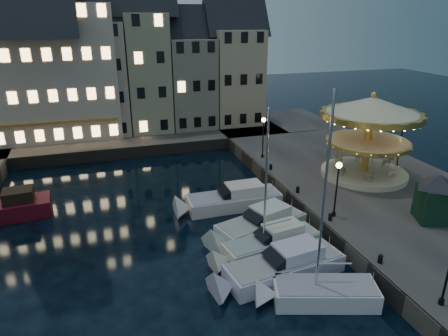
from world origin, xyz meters
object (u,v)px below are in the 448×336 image
object	(u,v)px
bollard_a	(380,258)
motorboat_a	(315,293)
bollard_c	(298,189)
motorboat_b	(279,268)
motorboat_d	(257,227)
carousel	(370,122)
red_fishing_boat	(2,210)
motorboat_e	(229,200)
bollard_d	(271,167)
ticket_kiosk	(437,190)
streetlamp_b	(337,182)
motorboat_c	(267,245)
streetlamp_d	(401,140)
bollard_b	(330,216)
streetlamp_c	(263,132)

from	to	relation	value
bollard_a	motorboat_a	xyz separation A→B (m)	(-4.56, -0.49, -1.07)
bollard_c	motorboat_b	size ratio (longest dim) A/B	0.07
motorboat_d	carousel	world-z (taller)	carousel
red_fishing_boat	motorboat_e	bearing A→B (deg)	-11.37
motorboat_e	red_fishing_boat	xyz separation A→B (m)	(-17.63, 3.55, 0.05)
bollard_d	ticket_kiosk	bearing A→B (deg)	-61.41
motorboat_b	motorboat_e	distance (m)	9.94
streetlamp_b	bollard_d	distance (m)	10.30
streetlamp_b	motorboat_e	distance (m)	9.20
motorboat_c	motorboat_e	world-z (taller)	motorboat_c
carousel	motorboat_c	bearing A→B (deg)	-149.81
streetlamp_d	motorboat_e	bearing A→B (deg)	-176.92
motorboat_a	motorboat_e	xyz separation A→B (m)	(-0.89, 12.56, 0.11)
bollard_a	motorboat_b	xyz separation A→B (m)	(-5.53, 2.12, -0.96)
carousel	streetlamp_b	bearing A→B (deg)	-138.54
streetlamp_d	motorboat_e	size ratio (longest dim) A/B	0.47
streetlamp_b	ticket_kiosk	bearing A→B (deg)	-22.92
bollard_b	ticket_kiosk	world-z (taller)	ticket_kiosk
streetlamp_d	bollard_c	world-z (taller)	streetlamp_d
bollard_b	red_fishing_boat	world-z (taller)	red_fishing_boat
bollard_d	motorboat_a	xyz separation A→B (m)	(-4.56, -16.49, -1.07)
streetlamp_d	motorboat_a	world-z (taller)	motorboat_a
streetlamp_d	motorboat_c	bearing A→B (deg)	-154.12
streetlamp_b	motorboat_c	size ratio (longest dim) A/B	0.40
streetlamp_c	motorboat_c	size ratio (longest dim) A/B	0.40
streetlamp_b	motorboat_e	bearing A→B (deg)	134.90
bollard_c	bollard_d	size ratio (longest dim) A/B	1.00
streetlamp_d	red_fishing_boat	xyz separation A→B (m)	(-34.97, 2.61, -3.32)
streetlamp_c	motorboat_d	distance (m)	13.81
bollard_a	bollard_d	xyz separation A→B (m)	(0.00, 16.00, 0.00)
streetlamp_b	motorboat_a	world-z (taller)	motorboat_a
streetlamp_b	streetlamp_d	xyz separation A→B (m)	(11.30, 7.00, 0.00)
streetlamp_d	motorboat_a	bearing A→B (deg)	-140.65
motorboat_c	motorboat_e	xyz separation A→B (m)	(-0.22, 7.37, -0.03)
motorboat_a	motorboat_c	bearing A→B (deg)	97.31
bollard_d	motorboat_b	world-z (taller)	motorboat_b
motorboat_b	motorboat_a	bearing A→B (deg)	-69.64
bollard_b	motorboat_a	world-z (taller)	motorboat_a
motorboat_c	motorboat_d	size ratio (longest dim) A/B	1.33
bollard_c	motorboat_b	xyz separation A→B (m)	(-5.53, -8.38, -0.96)
bollard_c	red_fishing_boat	size ratio (longest dim) A/B	0.07
motorboat_b	ticket_kiosk	world-z (taller)	ticket_kiosk
bollard_a	streetlamp_c	bearing A→B (deg)	88.24
bollard_d	streetlamp_c	bearing A→B (deg)	80.27
motorboat_d	ticket_kiosk	world-z (taller)	ticket_kiosk
bollard_a	motorboat_c	distance (m)	7.08
streetlamp_b	streetlamp_c	distance (m)	13.50
bollard_b	carousel	world-z (taller)	carousel
streetlamp_d	bollard_d	world-z (taller)	streetlamp_d
streetlamp_b	red_fishing_boat	distance (m)	25.77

